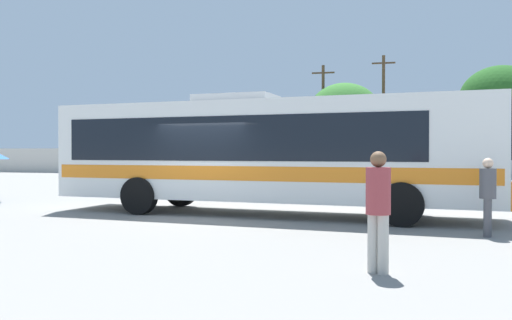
# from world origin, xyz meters

# --- Properties ---
(ground_plane) EXTENTS (300.00, 300.00, 0.00)m
(ground_plane) POSITION_xyz_m (0.00, 10.00, 0.00)
(ground_plane) COLOR gray
(perimeter_wall) EXTENTS (80.00, 0.30, 2.08)m
(perimeter_wall) POSITION_xyz_m (0.00, 25.61, 1.04)
(perimeter_wall) COLOR beige
(perimeter_wall) RESTS_ON ground_plane
(coach_bus_white_orange) EXTENTS (12.25, 3.31, 3.34)m
(coach_bus_white_orange) POSITION_xyz_m (1.35, 0.97, 1.79)
(coach_bus_white_orange) COLOR white
(coach_bus_white_orange) RESTS_ON ground_plane
(attendant_by_bus_door) EXTENTS (0.39, 0.39, 1.61)m
(attendant_by_bus_door) POSITION_xyz_m (6.86, -1.51, 0.91)
(attendant_by_bus_door) COLOR #4C4C51
(attendant_by_bus_door) RESTS_ON ground_plane
(passenger_waiting_on_apron) EXTENTS (0.47, 0.47, 1.74)m
(passenger_waiting_on_apron) POSITION_xyz_m (4.92, -5.53, 0.98)
(passenger_waiting_on_apron) COLOR #B7B2A8
(passenger_waiting_on_apron) RESTS_ON ground_plane
(parked_car_leftmost_dark_blue) EXTENTS (4.27, 2.07, 1.42)m
(parked_car_leftmost_dark_blue) POSITION_xyz_m (-8.35, 21.99, 0.76)
(parked_car_leftmost_dark_blue) COLOR navy
(parked_car_leftmost_dark_blue) RESTS_ON ground_plane
(parked_car_second_silver) EXTENTS (4.53, 2.22, 1.49)m
(parked_car_second_silver) POSITION_xyz_m (-2.84, 22.53, 0.79)
(parked_car_second_silver) COLOR #B7BABF
(parked_car_second_silver) RESTS_ON ground_plane
(parked_car_third_grey) EXTENTS (4.33, 2.00, 1.41)m
(parked_car_third_grey) POSITION_xyz_m (3.78, 21.90, 0.75)
(parked_car_third_grey) COLOR slate
(parked_car_third_grey) RESTS_ON ground_plane
(utility_pole_near) EXTENTS (1.80, 0.24, 8.69)m
(utility_pole_near) POSITION_xyz_m (-1.54, 29.02, 4.53)
(utility_pole_near) COLOR #4C3823
(utility_pole_near) RESTS_ON ground_plane
(utility_pole_far) EXTENTS (1.80, 0.24, 9.33)m
(utility_pole_far) POSITION_xyz_m (3.13, 29.55, 4.85)
(utility_pole_far) COLOR #4C3823
(utility_pole_far) RESTS_ON ground_plane
(roadside_tree_left) EXTENTS (4.62, 4.62, 5.88)m
(roadside_tree_left) POSITION_xyz_m (-12.20, 28.83, 3.91)
(roadside_tree_left) COLOR brown
(roadside_tree_left) RESTS_ON ground_plane
(roadside_tree_midleft) EXTENTS (3.41, 3.41, 5.59)m
(roadside_tree_midleft) POSITION_xyz_m (-4.33, 30.94, 4.12)
(roadside_tree_midleft) COLOR brown
(roadside_tree_midleft) RESTS_ON ground_plane
(roadside_tree_midright) EXTENTS (5.73, 5.73, 7.21)m
(roadside_tree_midright) POSITION_xyz_m (0.14, 29.00, 4.77)
(roadside_tree_midright) COLOR brown
(roadside_tree_midright) RESTS_ON ground_plane
(roadside_tree_right) EXTENTS (5.65, 5.65, 7.95)m
(roadside_tree_right) POSITION_xyz_m (11.35, 28.23, 5.54)
(roadside_tree_right) COLOR brown
(roadside_tree_right) RESTS_ON ground_plane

